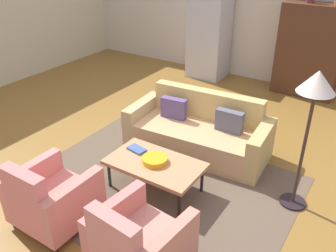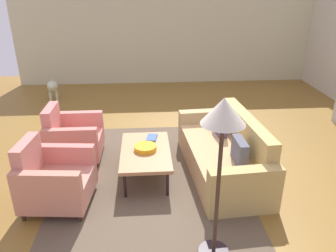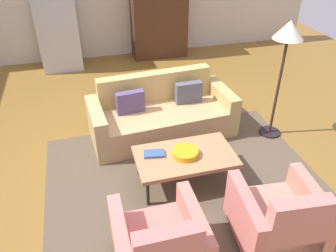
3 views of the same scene
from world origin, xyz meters
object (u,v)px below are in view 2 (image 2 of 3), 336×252
(couch, at_px, (227,155))
(fruit_bowl, at_px, (145,148))
(book_stack, at_px, (152,138))
(floor_lamp, at_px, (222,128))
(coffee_table, at_px, (146,152))
(dog, at_px, (52,87))
(armchair_right, at_px, (53,180))
(armchair_left, at_px, (71,139))

(couch, distance_m, fruit_bowl, 1.20)
(book_stack, relative_size, floor_lamp, 0.16)
(couch, relative_size, book_stack, 8.02)
(book_stack, bearing_deg, floor_lamp, 16.80)
(coffee_table, distance_m, dog, 4.19)
(couch, relative_size, coffee_table, 1.80)
(coffee_table, bearing_deg, armchair_right, -63.02)
(book_stack, height_order, dog, dog)
(couch, distance_m, book_stack, 1.15)
(fruit_bowl, bearing_deg, book_stack, 164.49)
(armchair_left, distance_m, book_stack, 1.29)
(couch, height_order, fruit_bowl, couch)
(fruit_bowl, bearing_deg, armchair_right, -62.99)
(couch, bearing_deg, book_stack, 67.87)
(book_stack, height_order, floor_lamp, floor_lamp)
(couch, height_order, coffee_table, couch)
(coffee_table, distance_m, fruit_bowl, 0.07)
(book_stack, distance_m, dog, 3.94)
(coffee_table, bearing_deg, book_stack, 164.52)
(couch, distance_m, armchair_left, 2.43)
(coffee_table, xyz_separation_m, floor_lamp, (1.59, 0.69, 1.07))
(fruit_bowl, relative_size, dog, 0.46)
(dog, bearing_deg, armchair_right, -0.63)
(coffee_table, relative_size, armchair_left, 1.36)
(couch, relative_size, dog, 3.10)
(coffee_table, distance_m, floor_lamp, 2.03)
(coffee_table, xyz_separation_m, armchair_left, (-0.60, -1.17, -0.03))
(couch, height_order, dog, couch)
(fruit_bowl, distance_m, book_stack, 0.37)
(armchair_right, height_order, book_stack, armchair_right)
(couch, xyz_separation_m, dog, (-3.57, -3.37, 0.03))
(book_stack, bearing_deg, couch, 71.95)
(armchair_left, relative_size, floor_lamp, 0.51)
(coffee_table, bearing_deg, floor_lamp, 23.43)
(dog, bearing_deg, armchair_left, 4.55)
(fruit_bowl, bearing_deg, coffee_table, 0.00)
(armchair_left, height_order, book_stack, armchair_left)
(floor_lamp, relative_size, dog, 2.47)
(couch, relative_size, armchair_left, 2.45)
(fruit_bowl, height_order, dog, fruit_bowl)
(book_stack, bearing_deg, dog, -144.57)
(fruit_bowl, bearing_deg, floor_lamp, 23.42)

